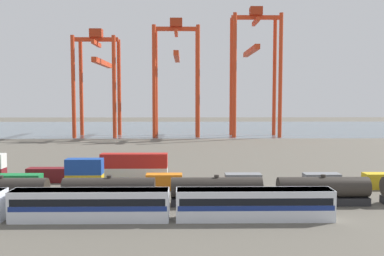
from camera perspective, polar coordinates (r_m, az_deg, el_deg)
ground_plane at (r=116.16m, az=-9.30°, el=-3.45°), size 420.00×420.00×0.00m
harbour_water at (r=210.84m, az=-5.54°, el=0.00°), size 400.00×110.00×0.01m
passenger_train at (r=53.84m, az=-13.85°, el=-10.10°), size 60.70×3.14×3.90m
freight_tank_row at (r=59.77m, az=3.41°, el=-8.65°), size 74.15×2.88×4.34m
shipping_container_1 at (r=76.04m, az=-24.42°, el=-6.81°), size 12.10×2.44×2.60m
shipping_container_2 at (r=71.83m, az=-14.58°, el=-7.20°), size 6.04×2.44×2.60m
shipping_container_3 at (r=71.37m, az=-14.62°, el=-5.15°), size 6.04×2.44×2.60m
shipping_container_4 at (r=69.93m, az=-3.86°, el=-7.39°), size 6.04×2.44×2.60m
shipping_container_5 at (r=70.52m, az=7.07°, el=-7.31°), size 6.04×2.44×2.60m
shipping_container_6 at (r=73.54m, az=17.45°, el=-7.00°), size 6.04×2.44×2.60m
shipping_container_12 at (r=79.31m, az=-17.60°, el=-6.19°), size 12.10×2.44×2.60m
shipping_container_13 at (r=76.60m, az=-7.97°, el=-6.40°), size 12.10×2.44×2.60m
shipping_container_14 at (r=76.16m, az=-7.99°, el=-4.48°), size 12.10×2.44×2.60m
gantry_crane_west at (r=171.20m, az=-12.81°, el=7.57°), size 17.13×35.88×42.17m
gantry_crane_central at (r=167.44m, az=-2.17°, el=8.48°), size 18.46×33.33×46.36m
gantry_crane_east at (r=169.73m, az=8.62°, el=9.19°), size 19.30×33.65×50.87m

